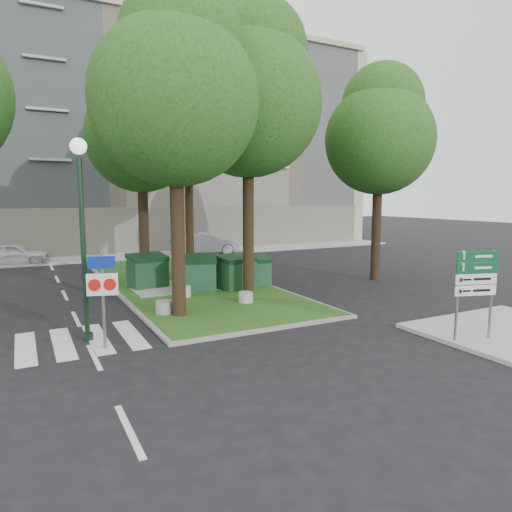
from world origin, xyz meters
TOP-DOWN VIEW (x-y plane):
  - ground at (0.00, 0.00)m, footprint 120.00×120.00m
  - median_island at (0.50, 8.00)m, footprint 6.00×16.00m
  - median_kerb at (0.50, 8.00)m, footprint 6.30×16.30m
  - sidewalk_corner at (6.50, -3.50)m, footprint 5.00×4.00m
  - building_sidewalk at (0.00, 18.50)m, footprint 42.00×3.00m
  - zebra_crossing at (-3.75, 1.50)m, footprint 5.00×3.00m
  - apartment_building at (0.00, 26.00)m, footprint 41.00×12.00m
  - tree_median_near_left at (-1.41, 2.56)m, footprint 5.20×5.20m
  - tree_median_near_right at (2.09, 4.56)m, footprint 5.60×5.60m
  - tree_median_mid at (-0.91, 9.06)m, footprint 4.80×4.80m
  - tree_median_far at (2.29, 12.06)m, footprint 5.80×5.80m
  - tree_street_right at (9.09, 5.06)m, footprint 5.00×5.00m
  - dumpster_a at (-1.24, 7.58)m, footprint 1.70×1.32m
  - dumpster_b at (0.36, 5.96)m, footprint 1.85×1.54m
  - dumpster_c at (1.96, 5.61)m, footprint 1.76×1.43m
  - dumpster_d at (3.00, 5.96)m, footprint 1.45×1.09m
  - bollard_left at (-1.87, 2.92)m, footprint 0.58×0.58m
  - bollard_right at (1.19, 3.11)m, footprint 0.52×0.52m
  - bollard_mid at (-0.54, 5.00)m, footprint 0.57×0.57m
  - litter_bin at (3.20, 10.56)m, footprint 0.40×0.40m
  - street_lamp at (-4.45, 1.51)m, footprint 0.44×0.44m
  - traffic_sign_pole at (-4.15, 0.52)m, footprint 0.76×0.25m
  - directional_sign at (4.70, -3.59)m, footprint 1.15×0.39m
  - car_white at (-6.38, 17.94)m, footprint 4.00×1.95m
  - car_silver at (5.13, 17.40)m, footprint 4.82×2.05m

SIDE VIEW (x-z plane):
  - ground at x=0.00m, z-range 0.00..0.00m
  - zebra_crossing at x=-3.75m, z-range 0.00..0.01m
  - median_kerb at x=0.50m, z-range 0.00..0.10m
  - median_island at x=0.50m, z-range 0.00..0.12m
  - sidewalk_corner at x=6.50m, z-range 0.00..0.12m
  - building_sidewalk at x=0.00m, z-range 0.00..0.12m
  - bollard_right at x=1.19m, z-range 0.12..0.49m
  - bollard_mid at x=-0.54m, z-range 0.12..0.53m
  - bollard_left at x=-1.87m, z-range 0.12..0.53m
  - litter_bin at x=3.20m, z-range 0.12..0.83m
  - car_white at x=-6.38m, z-range 0.00..1.31m
  - dumpster_d at x=3.00m, z-range 0.09..1.36m
  - car_silver at x=5.13m, z-range 0.00..1.55m
  - dumpster_c at x=1.96m, z-range 0.09..1.52m
  - dumpster_a at x=-1.24m, z-range 0.09..1.53m
  - dumpster_b at x=0.36m, z-range 0.09..1.56m
  - traffic_sign_pole at x=-4.15m, z-range 0.37..2.95m
  - directional_sign at x=4.70m, z-range 0.51..2.91m
  - street_lamp at x=-4.45m, z-range 0.70..6.16m
  - tree_median_mid at x=-0.91m, z-range 1.98..11.97m
  - tree_street_right at x=9.09m, z-range 1.95..12.02m
  - tree_median_near_left at x=-1.41m, z-range 2.05..12.58m
  - tree_median_near_right at x=2.09m, z-range 2.26..13.72m
  - apartment_building at x=0.00m, z-range 0.00..16.00m
  - tree_median_far at x=2.29m, z-range 2.36..14.28m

